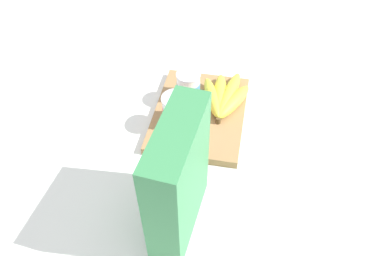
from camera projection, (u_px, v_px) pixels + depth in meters
ground_plane at (200, 117)px, 1.04m from camera, size 2.40×2.40×0.00m
cutting_board at (200, 114)px, 1.03m from camera, size 0.32×0.24×0.02m
cereal_box at (178, 181)px, 0.72m from camera, size 0.21×0.09×0.29m
yogurt_cup_front at (176, 110)px, 0.97m from camera, size 0.07×0.07×0.09m
yogurt_cup_back at (188, 86)px, 1.04m from camera, size 0.07×0.07×0.08m
banana_bunch at (224, 97)px, 1.04m from camera, size 0.20×0.15×0.04m
spoon at (205, 67)px, 1.18m from camera, size 0.10×0.11×0.01m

